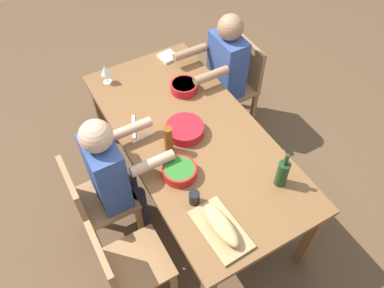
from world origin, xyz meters
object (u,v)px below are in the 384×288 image
Objects in this scene: serving_bowl_salad at (184,87)px; chair_near_right at (124,266)px; chair_near_center at (93,200)px; serving_bowl_greens at (180,171)px; diner_near_center at (113,172)px; cup_near_right at (194,198)px; chair_far_left at (238,81)px; wine_bottle at (282,173)px; serving_bowl_fruit at (185,129)px; cutting_board at (221,229)px; dining_table at (192,141)px; napkin_stack at (168,57)px; diner_far_left at (223,69)px; wine_glass at (105,71)px; bread_loaf at (221,225)px; beer_bottle at (168,140)px.

chair_near_right is at bearing -44.81° from serving_bowl_salad.
serving_bowl_greens is (0.27, 0.55, 0.30)m from chair_near_center.
cup_near_right is at bearing 35.35° from diner_near_center.
diner_near_center is 1.54m from chair_far_left.
wine_bottle is at bearing 54.89° from serving_bowl_greens.
wine_bottle is (0.68, 0.33, 0.06)m from serving_bowl_fruit.
serving_bowl_fruit is (-0.58, 0.76, 0.30)m from chair_near_right.
dining_table is at bearing 162.93° from cutting_board.
napkin_stack is (-0.84, 0.29, -0.03)m from serving_bowl_fruit.
diner_far_left is 8.57× the size of napkin_stack.
cup_near_right is at bearing -40.21° from diner_far_left.
cup_near_right is (1.05, -1.07, 0.30)m from chair_far_left.
cutting_board is at bearing 27.65° from diner_near_center.
wine_glass reaches higher than chair_far_left.
dining_table is 21.21× the size of cup_near_right.
dining_table is 2.35× the size of chair_near_right.
diner_far_left reaches higher than chair_far_left.
bread_loaf is at bearing -18.90° from serving_bowl_salad.
wine_bottle is 3.08× the size of cup_near_right.
beer_bottle reaches higher than cup_near_right.
chair_near_center is 0.55m from chair_near_right.
serving_bowl_fruit is at bearing -58.42° from chair_far_left.
serving_bowl_fruit is 1.29× the size of serving_bowl_salad.
chair_near_right is 0.66m from cutting_board.
bread_loaf is (1.29, -0.85, 0.11)m from diner_far_left.
diner_near_center is 5.45× the size of beer_bottle.
chair_far_left is 3.99× the size of serving_bowl_salad.
wine_bottle is 1.75× the size of wine_glass.
chair_near_right is at bearing -52.64° from serving_bowl_fruit.
wine_bottle reaches higher than dining_table.
serving_bowl_greens is 1.03× the size of beer_bottle.
dining_table is 0.99m from chair_far_left.
napkin_stack is (-0.92, 0.47, -0.10)m from beer_bottle.
chair_far_left is 6.07× the size of napkin_stack.
chair_near_center and chair_near_right have the same top height.
bread_loaf is (0.19, 0.57, 0.32)m from chair_near_right.
diner_near_center is 0.91m from serving_bowl_salad.
beer_bottle reaches higher than dining_table.
cutting_board is at bearing 2.25° from serving_bowl_greens.
chair_far_left reaches higher than cup_near_right.
diner_far_left reaches higher than chair_near_center.
cutting_board is at bearing 37.63° from chair_near_center.
diner_far_left is (-0.55, 1.42, 0.21)m from chair_near_center.
napkin_stack reaches higher than cutting_board.
chair_near_center is at bearing -142.37° from bread_loaf.
diner_far_left is at bearing 113.97° from diner_near_center.
diner_near_center reaches higher than wine_bottle.
dining_table is 14.27× the size of napkin_stack.
chair_near_center is 3.77× the size of serving_bowl_greens.
serving_bowl_greens reaches higher than cutting_board.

